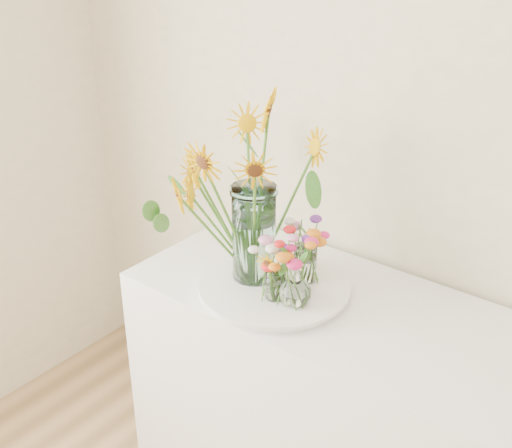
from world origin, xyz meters
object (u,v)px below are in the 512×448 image
mason_jar (254,233)px  small_vase_b (295,284)px  tray (274,288)px  small_vase_c (305,264)px  small_vase_a (276,284)px  counter (337,417)px

mason_jar → small_vase_b: mason_jar is taller
tray → small_vase_b: small_vase_b is taller
small_vase_b → small_vase_c: small_vase_b is taller
small_vase_c → small_vase_b: bearing=-67.8°
small_vase_a → small_vase_b: small_vase_b is taller
mason_jar → small_vase_b: 0.22m
mason_jar → small_vase_a: mason_jar is taller
tray → mason_jar: size_ratio=1.44×
counter → small_vase_c: 0.56m
counter → small_vase_a: (-0.17, -0.13, 0.53)m
small_vase_b → small_vase_a: bearing=-169.1°
tray → small_vase_b: 0.15m
small_vase_b → small_vase_c: bearing=112.2°
small_vase_b → small_vase_c: size_ratio=1.12×
small_vase_a → tray: bearing=128.8°
mason_jar → small_vase_c: bearing=30.4°
small_vase_b → tray: bearing=155.9°
small_vase_c → small_vase_a: bearing=-94.1°
counter → small_vase_c: bearing=176.3°
mason_jar → small_vase_a: bearing=-24.7°
mason_jar → tray: bearing=2.3°
small_vase_b → counter: bearing=49.1°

